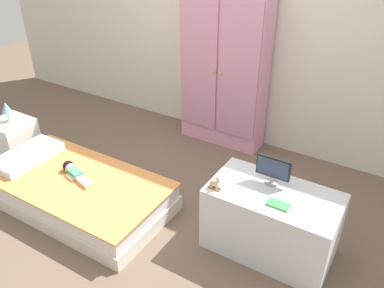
{
  "coord_description": "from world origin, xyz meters",
  "views": [
    {
      "loc": [
        1.76,
        -2.05,
        2.23
      ],
      "look_at": [
        0.31,
        0.32,
        0.56
      ],
      "focal_mm": 37.27,
      "sensor_mm": 36.0,
      "label": 1
    }
  ],
  "objects_px": {
    "book_green": "(278,204)",
    "table_lamp": "(6,108)",
    "nightstand": "(15,140)",
    "tv_stand": "(271,221)",
    "tv_monitor": "(273,169)",
    "rocking_horse_toy": "(215,183)",
    "doll": "(73,171)",
    "bed": "(78,192)",
    "wardrobe": "(224,68)"
  },
  "relations": [
    {
      "from": "wardrobe",
      "to": "rocking_horse_toy",
      "type": "height_order",
      "value": "wardrobe"
    },
    {
      "from": "bed",
      "to": "book_green",
      "type": "height_order",
      "value": "book_green"
    },
    {
      "from": "doll",
      "to": "tv_monitor",
      "type": "height_order",
      "value": "tv_monitor"
    },
    {
      "from": "tv_stand",
      "to": "book_green",
      "type": "bearing_deg",
      "value": -59.03
    },
    {
      "from": "wardrobe",
      "to": "book_green",
      "type": "bearing_deg",
      "value": -50.66
    },
    {
      "from": "nightstand",
      "to": "doll",
      "type": "bearing_deg",
      "value": -9.7
    },
    {
      "from": "wardrobe",
      "to": "rocking_horse_toy",
      "type": "relative_size",
      "value": 14.59
    },
    {
      "from": "rocking_horse_toy",
      "to": "book_green",
      "type": "height_order",
      "value": "rocking_horse_toy"
    },
    {
      "from": "nightstand",
      "to": "tv_stand",
      "type": "relative_size",
      "value": 0.46
    },
    {
      "from": "bed",
      "to": "wardrobe",
      "type": "distance_m",
      "value": 1.85
    },
    {
      "from": "doll",
      "to": "book_green",
      "type": "bearing_deg",
      "value": 6.84
    },
    {
      "from": "table_lamp",
      "to": "tv_monitor",
      "type": "bearing_deg",
      "value": 5.15
    },
    {
      "from": "table_lamp",
      "to": "bed",
      "type": "bearing_deg",
      "value": -11.18
    },
    {
      "from": "tv_stand",
      "to": "nightstand",
      "type": "bearing_deg",
      "value": -176.82
    },
    {
      "from": "table_lamp",
      "to": "book_green",
      "type": "xyz_separation_m",
      "value": [
        2.74,
        0.03,
        -0.03
      ]
    },
    {
      "from": "nightstand",
      "to": "table_lamp",
      "type": "bearing_deg",
      "value": 0.0
    },
    {
      "from": "nightstand",
      "to": "tv_stand",
      "type": "xyz_separation_m",
      "value": [
        2.67,
        0.15,
        0.05
      ]
    },
    {
      "from": "book_green",
      "to": "table_lamp",
      "type": "bearing_deg",
      "value": -179.28
    },
    {
      "from": "wardrobe",
      "to": "book_green",
      "type": "xyz_separation_m",
      "value": [
        1.13,
        -1.38,
        -0.3
      ]
    },
    {
      "from": "tv_stand",
      "to": "doll",
      "type": "bearing_deg",
      "value": -169.04
    },
    {
      "from": "book_green",
      "to": "wardrobe",
      "type": "bearing_deg",
      "value": 129.34
    },
    {
      "from": "doll",
      "to": "tv_stand",
      "type": "bearing_deg",
      "value": 10.96
    },
    {
      "from": "wardrobe",
      "to": "tv_monitor",
      "type": "xyz_separation_m",
      "value": [
        1.0,
        -1.18,
        -0.18
      ]
    },
    {
      "from": "tv_stand",
      "to": "rocking_horse_toy",
      "type": "bearing_deg",
      "value": -154.54
    },
    {
      "from": "nightstand",
      "to": "tv_stand",
      "type": "bearing_deg",
      "value": 3.18
    },
    {
      "from": "nightstand",
      "to": "tv_monitor",
      "type": "relative_size",
      "value": 1.69
    },
    {
      "from": "table_lamp",
      "to": "tv_monitor",
      "type": "xyz_separation_m",
      "value": [
        2.61,
        0.24,
        0.09
      ]
    },
    {
      "from": "nightstand",
      "to": "tv_stand",
      "type": "distance_m",
      "value": 2.68
    },
    {
      "from": "doll",
      "to": "wardrobe",
      "type": "distance_m",
      "value": 1.78
    },
    {
      "from": "table_lamp",
      "to": "wardrobe",
      "type": "distance_m",
      "value": 2.16
    },
    {
      "from": "bed",
      "to": "nightstand",
      "type": "bearing_deg",
      "value": 168.82
    },
    {
      "from": "book_green",
      "to": "bed",
      "type": "bearing_deg",
      "value": -171.55
    },
    {
      "from": "doll",
      "to": "rocking_horse_toy",
      "type": "distance_m",
      "value": 1.33
    },
    {
      "from": "tv_monitor",
      "to": "rocking_horse_toy",
      "type": "height_order",
      "value": "tv_monitor"
    },
    {
      "from": "bed",
      "to": "book_green",
      "type": "relative_size",
      "value": 10.57
    },
    {
      "from": "doll",
      "to": "nightstand",
      "type": "bearing_deg",
      "value": 170.3
    },
    {
      "from": "rocking_horse_toy",
      "to": "wardrobe",
      "type": "bearing_deg",
      "value": 115.57
    },
    {
      "from": "nightstand",
      "to": "rocking_horse_toy",
      "type": "xyz_separation_m",
      "value": [
        2.3,
        -0.03,
        0.37
      ]
    },
    {
      "from": "table_lamp",
      "to": "nightstand",
      "type": "bearing_deg",
      "value": 180.0
    },
    {
      "from": "rocking_horse_toy",
      "to": "tv_stand",
      "type": "bearing_deg",
      "value": 25.46
    },
    {
      "from": "bed",
      "to": "tv_monitor",
      "type": "xyz_separation_m",
      "value": [
        1.54,
        0.45,
        0.52
      ]
    },
    {
      "from": "nightstand",
      "to": "table_lamp",
      "type": "xyz_separation_m",
      "value": [
        0.0,
        0.0,
        0.35
      ]
    },
    {
      "from": "wardrobe",
      "to": "rocking_horse_toy",
      "type": "xyz_separation_m",
      "value": [
        0.69,
        -1.45,
        -0.25
      ]
    },
    {
      "from": "tv_stand",
      "to": "rocking_horse_toy",
      "type": "height_order",
      "value": "rocking_horse_toy"
    },
    {
      "from": "tv_monitor",
      "to": "book_green",
      "type": "xyz_separation_m",
      "value": [
        0.13,
        -0.2,
        -0.12
      ]
    },
    {
      "from": "table_lamp",
      "to": "tv_stand",
      "type": "xyz_separation_m",
      "value": [
        2.67,
        0.15,
        -0.3
      ]
    },
    {
      "from": "wardrobe",
      "to": "table_lamp",
      "type": "bearing_deg",
      "value": -138.65
    },
    {
      "from": "doll",
      "to": "wardrobe",
      "type": "relative_size",
      "value": 0.23
    },
    {
      "from": "doll",
      "to": "tv_monitor",
      "type": "bearing_deg",
      "value": 14.31
    },
    {
      "from": "bed",
      "to": "book_green",
      "type": "xyz_separation_m",
      "value": [
        1.67,
        0.25,
        0.4
      ]
    }
  ]
}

